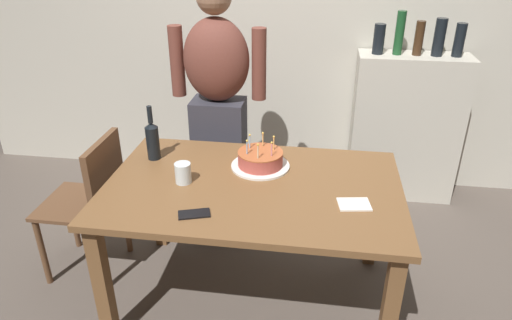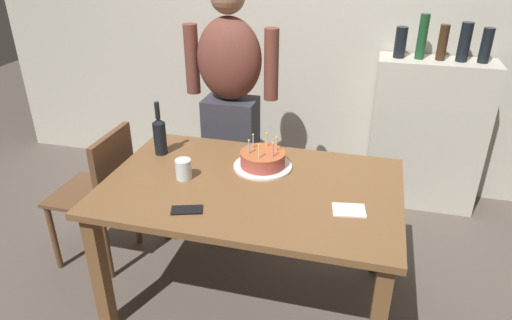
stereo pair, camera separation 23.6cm
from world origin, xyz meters
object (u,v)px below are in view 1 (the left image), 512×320
(cell_phone, at_px, (194,214))
(napkin_stack, at_px, (354,204))
(water_glass_near, at_px, (183,173))
(wine_bottle, at_px, (153,139))
(dining_chair, at_px, (93,196))
(person_man_bearded, at_px, (218,107))
(birthday_cake, at_px, (260,160))

(cell_phone, xyz_separation_m, napkin_stack, (0.72, 0.19, 0.00))
(water_glass_near, xyz_separation_m, cell_phone, (0.13, -0.28, -0.05))
(wine_bottle, relative_size, cell_phone, 2.17)
(wine_bottle, xyz_separation_m, napkin_stack, (1.10, -0.34, -0.11))
(wine_bottle, relative_size, dining_chair, 0.36)
(person_man_bearded, bearing_deg, wine_bottle, 62.90)
(birthday_cake, height_order, napkin_stack, birthday_cake)
(napkin_stack, distance_m, dining_chair, 1.49)
(water_glass_near, xyz_separation_m, wine_bottle, (-0.24, 0.24, 0.06))
(cell_phone, distance_m, dining_chair, 0.88)
(person_man_bearded, height_order, dining_chair, person_man_bearded)
(person_man_bearded, xyz_separation_m, dining_chair, (-0.62, -0.61, -0.36))
(birthday_cake, distance_m, person_man_bearded, 0.64)
(cell_phone, bearing_deg, wine_bottle, 107.19)
(napkin_stack, bearing_deg, person_man_bearded, 134.62)
(person_man_bearded, relative_size, dining_chair, 1.90)
(birthday_cake, distance_m, wine_bottle, 0.61)
(napkin_stack, distance_m, person_man_bearded, 1.20)
(birthday_cake, bearing_deg, napkin_stack, -33.13)
(birthday_cake, bearing_deg, person_man_bearded, 123.30)
(cell_phone, xyz_separation_m, dining_chair, (-0.73, 0.43, -0.23))
(water_glass_near, height_order, cell_phone, water_glass_near)
(water_glass_near, distance_m, dining_chair, 0.68)
(water_glass_near, height_order, person_man_bearded, person_man_bearded)
(cell_phone, relative_size, napkin_stack, 0.97)
(napkin_stack, bearing_deg, cell_phone, -165.48)
(person_man_bearded, distance_m, dining_chair, 0.94)
(wine_bottle, distance_m, person_man_bearded, 0.57)
(cell_phone, relative_size, dining_chair, 0.17)
(water_glass_near, height_order, wine_bottle, wine_bottle)
(wine_bottle, bearing_deg, cell_phone, -54.65)
(birthday_cake, distance_m, napkin_stack, 0.58)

